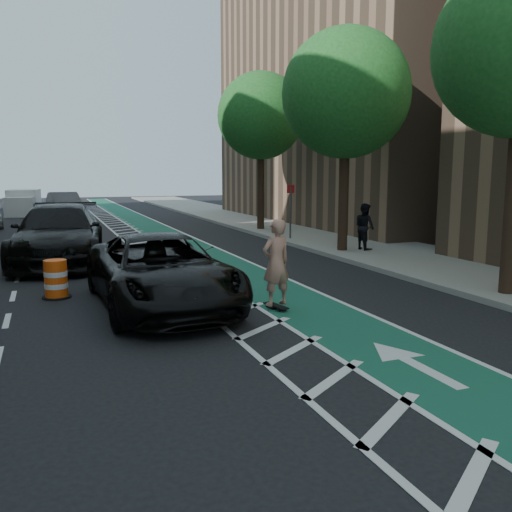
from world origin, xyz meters
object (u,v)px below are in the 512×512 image
suv_near (161,271)px  suv_far (59,234)px  barrel_a (56,280)px  skateboarder (276,263)px

suv_near → suv_far: suv_far is taller
suv_near → barrel_a: suv_near is taller
barrel_a → suv_far: bearing=87.7°
suv_near → suv_far: (-1.98, 7.20, 0.16)m
suv_far → barrel_a: suv_far is taller
skateboarder → barrel_a: size_ratio=2.06×
suv_near → barrel_a: 2.85m
skateboarder → suv_far: bearing=-74.3°
suv_near → skateboarder: bearing=-28.9°
suv_near → barrel_a: size_ratio=6.29×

